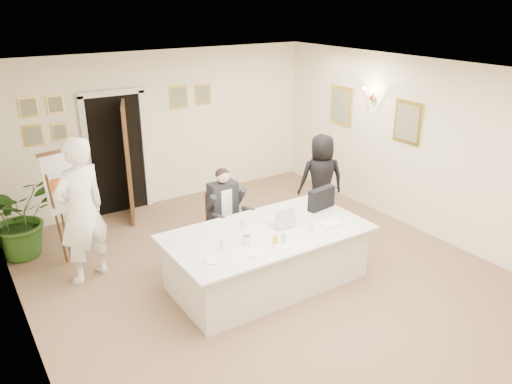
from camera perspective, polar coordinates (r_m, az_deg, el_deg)
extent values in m
plane|color=brown|center=(7.03, 1.59, -9.93)|extent=(7.00, 7.00, 0.00)
cube|color=white|center=(6.06, 1.87, 13.29)|extent=(6.00, 7.00, 0.02)
cube|color=white|center=(9.37, -10.62, 7.14)|extent=(6.00, 0.10, 2.80)
cube|color=white|center=(5.44, -25.43, -5.35)|extent=(0.10, 7.00, 2.80)
cube|color=white|center=(8.41, 18.86, 4.70)|extent=(0.10, 7.00, 2.80)
cube|color=black|center=(9.15, -15.59, 4.08)|extent=(0.92, 0.06, 2.10)
cube|color=white|center=(8.99, -18.67, 3.43)|extent=(0.10, 0.06, 2.20)
cube|color=white|center=(9.28, -12.49, 4.60)|extent=(0.10, 0.06, 2.20)
cube|color=#3B2412|center=(8.78, -14.41, 3.35)|extent=(0.33, 0.81, 2.02)
cube|color=silver|center=(6.78, 1.29, -7.53)|extent=(2.51, 1.26, 0.75)
cube|color=silver|center=(6.60, 1.32, -4.60)|extent=(2.69, 1.44, 0.03)
cube|color=white|center=(7.35, -21.08, 1.05)|extent=(0.61, 0.29, 0.82)
imported|color=white|center=(6.98, -19.33, -2.09)|extent=(0.86, 0.72, 2.03)
imported|color=black|center=(8.48, 7.45, 1.43)|extent=(0.90, 0.76, 1.56)
imported|color=#2A561C|center=(8.18, -25.53, -2.65)|extent=(1.43, 1.38, 1.22)
cube|color=black|center=(7.28, 7.47, -0.75)|extent=(0.46, 0.19, 0.31)
cube|color=white|center=(6.85, 8.56, -3.57)|extent=(0.33, 0.25, 0.03)
cylinder|color=white|center=(5.91, -5.03, -7.77)|extent=(0.22, 0.22, 0.01)
cylinder|color=white|center=(6.04, -0.22, -7.00)|extent=(0.21, 0.21, 0.01)
cylinder|color=white|center=(6.21, 2.85, -6.15)|extent=(0.24, 0.24, 0.01)
cylinder|color=silver|center=(6.11, -3.91, -6.01)|extent=(0.06, 0.06, 0.14)
cylinder|color=silver|center=(6.27, 3.17, -5.26)|extent=(0.08, 0.08, 0.14)
cylinder|color=silver|center=(6.60, 6.32, -3.94)|extent=(0.06, 0.06, 0.14)
cylinder|color=silver|center=(6.65, -1.49, -3.61)|extent=(0.07, 0.07, 0.14)
cylinder|color=yellow|center=(6.23, 2.21, -5.47)|extent=(0.08, 0.08, 0.13)
cylinder|color=silver|center=(6.25, -1.07, -5.46)|extent=(0.11, 0.11, 0.11)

